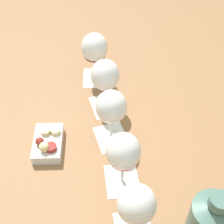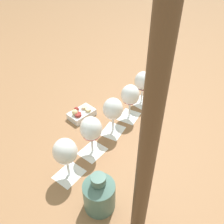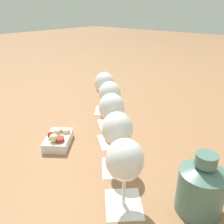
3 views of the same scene
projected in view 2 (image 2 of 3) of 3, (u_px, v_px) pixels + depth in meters
The scene contains 14 objects.
ground_plane at pixel (112, 132), 1.18m from camera, with size 8.00×8.00×0.00m, color #936642.
tasting_card_0 at pixel (69, 174), 0.98m from camera, with size 0.15×0.15×0.00m.
tasting_card_1 at pixel (93, 151), 1.08m from camera, with size 0.15×0.15×0.00m.
tasting_card_2 at pixel (113, 131), 1.18m from camera, with size 0.15×0.14×0.00m.
tasting_card_3 at pixel (129, 116), 1.27m from camera, with size 0.15×0.14×0.00m.
tasting_card_4 at pixel (141, 102), 1.37m from camera, with size 0.14×0.15×0.00m.
wine_glass_0 at pixel (65, 153), 0.89m from camera, with size 0.09×0.09×0.19m.
wine_glass_1 at pixel (91, 130), 0.99m from camera, with size 0.09×0.09×0.19m.
wine_glass_2 at pixel (113, 110), 1.10m from camera, with size 0.09×0.09×0.19m.
wine_glass_3 at pixel (130, 96), 1.19m from camera, with size 0.09×0.09×0.19m.
wine_glass_4 at pixel (143, 82), 1.29m from camera, with size 0.09×0.09×0.19m.
ceramic_vase at pixel (99, 194), 0.83m from camera, with size 0.11×0.11×0.17m.
snack_dish at pixel (81, 114), 1.25m from camera, with size 0.15×0.16×0.07m.
umbrella_pole at pixel (153, 110), 0.48m from camera, with size 0.05×0.05×1.03m.
Camera 2 is at (-0.85, 0.13, 0.81)m, focal length 38.00 mm.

